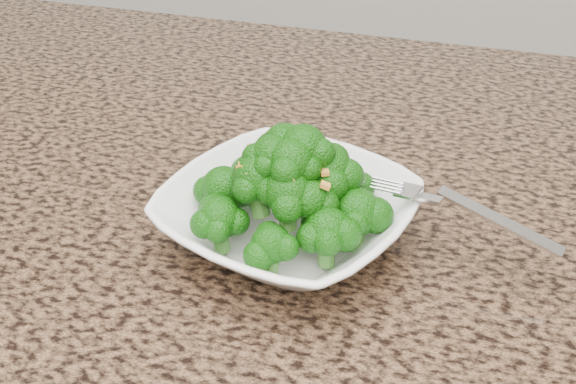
% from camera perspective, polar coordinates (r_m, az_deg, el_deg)
% --- Properties ---
extents(granite_counter, '(1.64, 1.04, 0.03)m').
position_cam_1_polar(granite_counter, '(0.63, -9.98, -5.02)').
color(granite_counter, brown).
rests_on(granite_counter, cabinet).
extents(bowl, '(0.25, 0.25, 0.05)m').
position_cam_1_polar(bowl, '(0.60, 0.00, -2.01)').
color(bowl, white).
rests_on(bowl, granite_counter).
extents(broccoli_pile, '(0.18, 0.18, 0.07)m').
position_cam_1_polar(broccoli_pile, '(0.57, 0.00, 2.87)').
color(broccoli_pile, '#135A0A').
rests_on(broccoli_pile, bowl).
extents(garlic_topping, '(0.11, 0.11, 0.01)m').
position_cam_1_polar(garlic_topping, '(0.55, 0.00, 6.26)').
color(garlic_topping, gold).
rests_on(garlic_topping, broccoli_pile).
extents(fork, '(0.17, 0.07, 0.01)m').
position_cam_1_polar(fork, '(0.58, 11.44, -0.54)').
color(fork, silver).
rests_on(fork, bowl).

